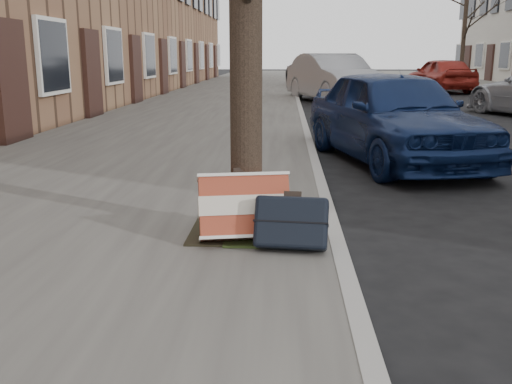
{
  "coord_description": "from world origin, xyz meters",
  "views": [
    {
      "loc": [
        -1.67,
        -3.28,
        1.53
      ],
      "look_at": [
        -1.88,
        0.8,
        0.54
      ],
      "focal_mm": 40.0,
      "sensor_mm": 36.0,
      "label": 1
    }
  ],
  "objects_px": {
    "suitcase_red": "(244,207)",
    "suitcase_navy": "(291,222)",
    "car_near_mid": "(333,78)",
    "car_near_front": "(394,116)"
  },
  "relations": [
    {
      "from": "suitcase_red",
      "to": "suitcase_navy",
      "type": "relative_size",
      "value": 1.28
    },
    {
      "from": "car_near_mid",
      "to": "car_near_front",
      "type": "bearing_deg",
      "value": -108.21
    },
    {
      "from": "suitcase_navy",
      "to": "car_near_mid",
      "type": "xyz_separation_m",
      "value": [
        1.51,
        15.01,
        0.46
      ]
    },
    {
      "from": "car_near_front",
      "to": "car_near_mid",
      "type": "height_order",
      "value": "car_near_mid"
    },
    {
      "from": "suitcase_navy",
      "to": "suitcase_red",
      "type": "bearing_deg",
      "value": 157.42
    },
    {
      "from": "suitcase_red",
      "to": "suitcase_navy",
      "type": "distance_m",
      "value": 0.42
    },
    {
      "from": "suitcase_red",
      "to": "car_near_mid",
      "type": "relative_size",
      "value": 0.14
    },
    {
      "from": "suitcase_red",
      "to": "car_near_front",
      "type": "height_order",
      "value": "car_near_front"
    },
    {
      "from": "suitcase_navy",
      "to": "car_near_mid",
      "type": "height_order",
      "value": "car_near_mid"
    },
    {
      "from": "suitcase_red",
      "to": "car_near_front",
      "type": "xyz_separation_m",
      "value": [
        1.87,
        4.09,
        0.29
      ]
    }
  ]
}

